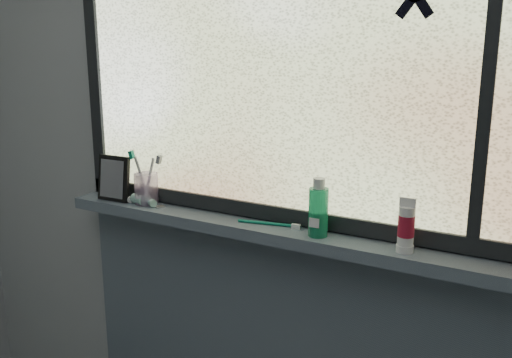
{
  "coord_description": "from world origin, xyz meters",
  "views": [
    {
      "loc": [
        0.81,
        -0.31,
        1.61
      ],
      "look_at": [
        0.04,
        1.05,
        1.22
      ],
      "focal_mm": 40.0,
      "sensor_mm": 36.0,
      "label": 1
    }
  ],
  "objects_px": {
    "vanity_mirror": "(114,178)",
    "mouthwash_bottle": "(318,207)",
    "cream_tube": "(406,223)",
    "toothbrush_cup": "(146,188)"
  },
  "relations": [
    {
      "from": "vanity_mirror",
      "to": "cream_tube",
      "type": "xyz_separation_m",
      "value": [
        1.08,
        0.0,
        0.0
      ]
    },
    {
      "from": "mouthwash_bottle",
      "to": "toothbrush_cup",
      "type": "bearing_deg",
      "value": 178.49
    },
    {
      "from": "vanity_mirror",
      "to": "toothbrush_cup",
      "type": "height_order",
      "value": "vanity_mirror"
    },
    {
      "from": "mouthwash_bottle",
      "to": "cream_tube",
      "type": "xyz_separation_m",
      "value": [
        0.27,
        -0.0,
        -0.01
      ]
    },
    {
      "from": "toothbrush_cup",
      "to": "cream_tube",
      "type": "distance_m",
      "value": 0.95
    },
    {
      "from": "vanity_mirror",
      "to": "mouthwash_bottle",
      "type": "bearing_deg",
      "value": -1.8
    },
    {
      "from": "toothbrush_cup",
      "to": "mouthwash_bottle",
      "type": "xyz_separation_m",
      "value": [
        0.68,
        -0.02,
        0.03
      ]
    },
    {
      "from": "vanity_mirror",
      "to": "cream_tube",
      "type": "distance_m",
      "value": 1.08
    },
    {
      "from": "cream_tube",
      "to": "toothbrush_cup",
      "type": "bearing_deg",
      "value": 178.68
    },
    {
      "from": "toothbrush_cup",
      "to": "cream_tube",
      "type": "xyz_separation_m",
      "value": [
        0.95,
        -0.02,
        0.03
      ]
    }
  ]
}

